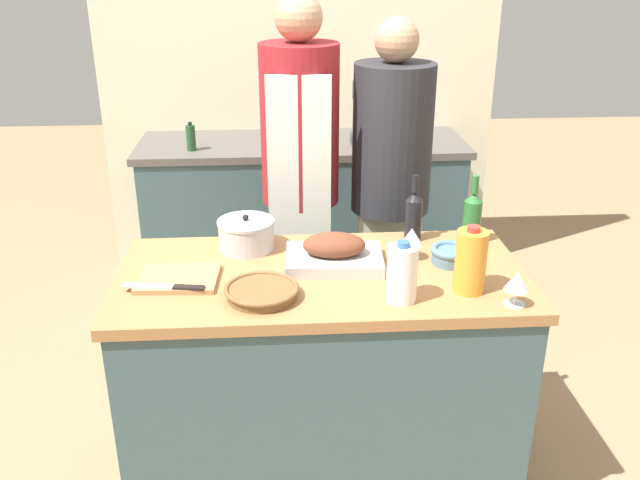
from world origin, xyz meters
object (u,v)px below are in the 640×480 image
object	(u,v)px
mixing_bowl	(451,254)
knife_chef	(167,287)
roasting_pan	(334,253)
person_cook_guest	(390,185)
wine_bottle_green	(472,216)
condiment_bottle_extra	(281,120)
cutting_board	(178,279)
condiment_bottle_short	(191,138)
person_cook_aproned	(300,173)
wine_bottle_dark	(413,215)
condiment_bottle_tall	(414,131)
wine_glass_left	(412,237)
juice_jug	(471,261)
milk_jug	(402,273)
wicker_basket	(262,291)
stand_mixer	(368,119)
wine_glass_right	(517,282)
stock_pot	(246,234)

from	to	relation	value
mixing_bowl	knife_chef	distance (m)	1.01
roasting_pan	person_cook_guest	size ratio (longest dim) A/B	0.21
person_cook_guest	wine_bottle_green	bearing A→B (deg)	-65.55
condiment_bottle_extra	knife_chef	bearing A→B (deg)	-102.59
cutting_board	person_cook_guest	xyz separation A→B (m)	(0.88, 0.85, 0.03)
cutting_board	condiment_bottle_short	world-z (taller)	condiment_bottle_short
cutting_board	person_cook_aproned	bearing A→B (deg)	61.99
wine_bottle_dark	condiment_bottle_tall	bearing A→B (deg)	78.70
wine_glass_left	roasting_pan	bearing A→B (deg)	-171.75
juice_jug	milk_jug	bearing A→B (deg)	-167.97
wine_bottle_green	person_cook_aproned	world-z (taller)	person_cook_aproned
cutting_board	knife_chef	size ratio (longest dim) A/B	1.02
wicker_basket	condiment_bottle_extra	xyz separation A→B (m)	(0.09, 1.89, 0.13)
wine_glass_left	person_cook_aproned	distance (m)	0.82
knife_chef	condiment_bottle_tall	size ratio (longest dim) A/B	1.87
wine_bottle_dark	wicker_basket	bearing A→B (deg)	-142.72
roasting_pan	juice_jug	xyz separation A→B (m)	(0.43, -0.23, 0.06)
roasting_pan	condiment_bottle_extra	xyz separation A→B (m)	(-0.16, 1.66, 0.10)
juice_jug	roasting_pan	bearing A→B (deg)	152.09
wicker_basket	stand_mixer	xyz separation A→B (m)	(0.57, 1.66, 0.18)
roasting_pan	juice_jug	world-z (taller)	juice_jug
stand_mixer	roasting_pan	bearing A→B (deg)	-102.34
wine_glass_left	wine_bottle_dark	bearing A→B (deg)	77.23
wicker_basket	person_cook_guest	xyz separation A→B (m)	(0.59, 0.99, 0.02)
cutting_board	wicker_basket	bearing A→B (deg)	-26.07
condiment_bottle_extra	person_cook_guest	world-z (taller)	person_cook_guest
wine_glass_left	stand_mixer	world-z (taller)	stand_mixer
wine_bottle_green	condiment_bottle_tall	size ratio (longest dim) A/B	1.85
wicker_basket	milk_jug	xyz separation A→B (m)	(0.45, -0.05, 0.07)
wine_bottle_dark	wine_glass_right	size ratio (longest dim) A/B	2.29
person_cook_aproned	condiment_bottle_tall	bearing A→B (deg)	50.13
stand_mixer	person_cook_aproned	distance (m)	0.78
wicker_basket	wine_glass_left	distance (m)	0.61
condiment_bottle_short	wine_bottle_green	bearing A→B (deg)	-45.19
mixing_bowl	knife_chef	world-z (taller)	mixing_bowl
stock_pot	person_cook_aproned	size ratio (longest dim) A/B	0.12
condiment_bottle_short	wine_bottle_dark	bearing A→B (deg)	-50.08
cutting_board	roasting_pan	bearing A→B (deg)	9.30
wine_glass_left	knife_chef	world-z (taller)	wine_glass_left
juice_jug	person_cook_guest	size ratio (longest dim) A/B	0.14
stock_pot	milk_jug	size ratio (longest dim) A/B	1.04
cutting_board	condiment_bottle_tall	xyz separation A→B (m)	(1.13, 1.56, 0.11)
condiment_bottle_tall	condiment_bottle_extra	bearing A→B (deg)	165.88
wine_bottle_dark	condiment_bottle_short	size ratio (longest dim) A/B	1.71
wine_glass_right	person_cook_aproned	size ratio (longest dim) A/B	0.07
condiment_bottle_short	milk_jug	bearing A→B (deg)	-63.07
wine_bottle_green	condiment_bottle_extra	size ratio (longest dim) A/B	1.34
condiment_bottle_tall	juice_jug	bearing A→B (deg)	-94.99
milk_jug	wine_glass_left	xyz separation A→B (m)	(0.09, 0.32, -0.01)
wine_bottle_green	cutting_board	bearing A→B (deg)	-166.30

